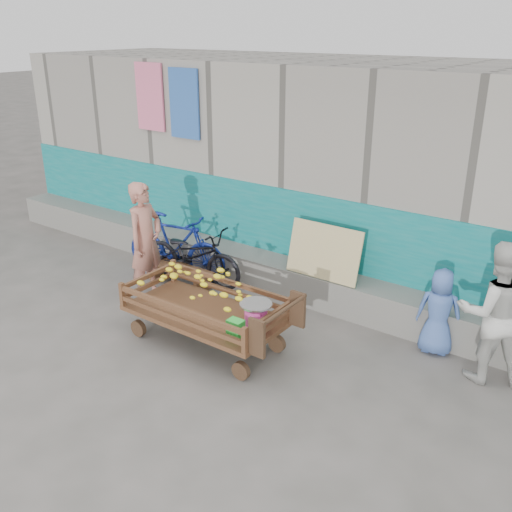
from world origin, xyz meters
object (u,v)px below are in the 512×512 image
Objects in this scene: banana_cart at (202,298)px; bench at (179,272)px; bicycle_dark at (192,255)px; bicycle_blue at (176,246)px; vendor_man at (146,241)px; child at (439,312)px; woman at (494,312)px.

bench is at bearing 142.51° from banana_cart.
banana_cart is 1.88× the size of bench.
bicycle_blue is at bearing 83.11° from bicycle_dark.
bicycle_blue is at bearing 3.37° from vendor_man.
bench is 3.63m from child.
bicycle_dark is at bearing -28.71° from woman.
banana_cart is 2.00× the size of child.
woman is 4.42m from bicycle_blue.
bicycle_dark is (-3.50, -0.19, -0.08)m from child.
banana_cart is 3.11m from woman.
child is 3.81m from bicycle_blue.
woman is at bearing 2.47° from bench.
vendor_man is at bearing -19.46° from woman.
banana_cart is at bearing -37.49° from bench.
bicycle_blue is at bearing -28.71° from woman.
child is (2.26, 1.40, -0.08)m from banana_cart.
vendor_man is 4.34m from woman.
banana_cart is 1.26× the size of bicycle_dark.
woman is (2.86, 1.21, 0.18)m from banana_cart.
banana_cart is 1.25× the size of bicycle_blue.
bench is 0.80m from vendor_man.
vendor_man reaches higher than bicycle_blue.
woman is at bearing -96.86° from bicycle_dark.
bicycle_blue reaches higher than bench.
bicycle_dark is (-1.24, 1.21, -0.16)m from banana_cart.
banana_cart is 2.66m from child.
bench is (-1.34, 1.03, -0.39)m from banana_cart.
vendor_man reaches higher than bicycle_dark.
child is (3.60, 0.37, 0.31)m from bench.
woman is at bearing -100.70° from bicycle_blue.
vendor_man is at bearing 179.90° from bicycle_blue.
child is at bearing -83.65° from vendor_man.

